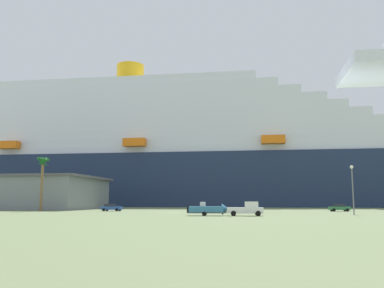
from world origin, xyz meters
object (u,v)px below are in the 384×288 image
at_px(parked_car_green_wagon, 339,208).
at_px(street_lamp, 352,183).
at_px(parked_car_blue_suv, 112,207).
at_px(pickup_truck, 247,209).
at_px(palm_tree, 43,169).
at_px(small_boat_on_trailer, 210,210).
at_px(cruise_ship, 197,156).

bearing_deg(parked_car_green_wagon, street_lamp, -92.40).
bearing_deg(parked_car_blue_suv, parked_car_green_wagon, 8.69).
bearing_deg(pickup_truck, palm_tree, 157.40).
distance_m(pickup_truck, street_lamp, 19.35).
bearing_deg(small_boat_on_trailer, street_lamp, 20.14).
bearing_deg(small_boat_on_trailer, parked_car_green_wagon, 52.34).
distance_m(palm_tree, street_lamp, 65.52).
height_order(small_boat_on_trailer, parked_car_blue_suv, small_boat_on_trailer).
bearing_deg(cruise_ship, small_boat_on_trailer, -78.16).
bearing_deg(pickup_truck, parked_car_green_wagon, 59.00).
height_order(palm_tree, street_lamp, palm_tree).
height_order(pickup_truck, street_lamp, street_lamp).
bearing_deg(parked_car_blue_suv, cruise_ship, 84.42).
height_order(pickup_truck, parked_car_blue_suv, pickup_truck).
bearing_deg(parked_car_green_wagon, small_boat_on_trailer, -127.66).
bearing_deg(small_boat_on_trailer, cruise_ship, 101.84).
height_order(pickup_truck, small_boat_on_trailer, pickup_truck).
bearing_deg(parked_car_blue_suv, street_lamp, -16.92).
distance_m(palm_tree, parked_car_blue_suv, 18.11).
bearing_deg(pickup_truck, cruise_ship, 105.24).
relative_size(cruise_ship, pickup_truck, 43.08).
distance_m(pickup_truck, parked_car_green_wagon, 35.19).
distance_m(small_boat_on_trailer, parked_car_green_wagon, 38.84).
bearing_deg(parked_car_blue_suv, small_boat_on_trailer, -41.83).
distance_m(pickup_truck, small_boat_on_trailer, 5.63).
height_order(palm_tree, parked_car_blue_suv, palm_tree).
bearing_deg(cruise_ship, palm_tree, -107.36).
relative_size(cruise_ship, parked_car_blue_suv, 54.41).
relative_size(pickup_truck, parked_car_blue_suv, 1.26).
distance_m(cruise_ship, street_lamp, 94.31).
relative_size(small_boat_on_trailer, parked_car_blue_suv, 1.63).
bearing_deg(cruise_ship, pickup_truck, -74.76).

